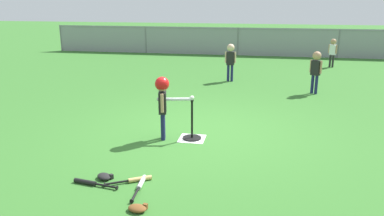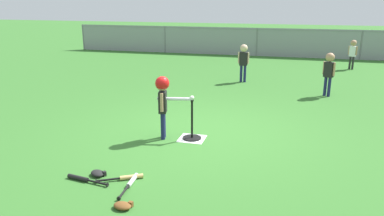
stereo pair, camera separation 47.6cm
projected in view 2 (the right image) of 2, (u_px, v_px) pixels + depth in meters
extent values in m
plane|color=#336B28|center=(203.00, 133.00, 6.81)|extent=(60.00, 60.00, 0.00)
cube|color=white|center=(192.00, 138.00, 6.52)|extent=(0.44, 0.44, 0.01)
cylinder|color=black|center=(192.00, 138.00, 6.52)|extent=(0.32, 0.32, 0.03)
cylinder|color=black|center=(192.00, 119.00, 6.42)|extent=(0.04, 0.04, 0.67)
cylinder|color=black|center=(192.00, 100.00, 6.33)|extent=(0.06, 0.06, 0.02)
sphere|color=white|center=(192.00, 98.00, 6.32)|extent=(0.07, 0.07, 0.07)
cylinder|color=#191E4C|center=(164.00, 124.00, 6.53)|extent=(0.07, 0.07, 0.47)
cylinder|color=#191E4C|center=(163.00, 126.00, 6.43)|extent=(0.07, 0.07, 0.47)
cube|color=black|center=(163.00, 102.00, 6.37)|extent=(0.16, 0.23, 0.36)
cylinder|color=tan|center=(164.00, 99.00, 6.48)|extent=(0.05, 0.05, 0.31)
cylinder|color=tan|center=(162.00, 103.00, 6.24)|extent=(0.05, 0.05, 0.31)
sphere|color=tan|center=(162.00, 85.00, 6.28)|extent=(0.21, 0.21, 0.21)
sphere|color=red|center=(162.00, 83.00, 6.28)|extent=(0.24, 0.24, 0.24)
cylinder|color=silver|center=(175.00, 99.00, 6.34)|extent=(0.60, 0.18, 0.06)
cylinder|color=#191E4C|center=(245.00, 74.00, 10.83)|extent=(0.07, 0.07, 0.48)
cylinder|color=#191E4C|center=(241.00, 74.00, 10.86)|extent=(0.07, 0.07, 0.48)
cube|color=black|center=(243.00, 59.00, 10.72)|extent=(0.22, 0.14, 0.37)
cylinder|color=beige|center=(248.00, 58.00, 10.68)|extent=(0.05, 0.05, 0.32)
cylinder|color=beige|center=(239.00, 58.00, 10.76)|extent=(0.05, 0.05, 0.32)
sphere|color=beige|center=(244.00, 48.00, 10.64)|extent=(0.21, 0.21, 0.21)
cylinder|color=#262626|center=(353.00, 63.00, 12.74)|extent=(0.07, 0.07, 0.44)
cylinder|color=#262626|center=(350.00, 63.00, 12.80)|extent=(0.07, 0.07, 0.44)
cube|color=white|center=(353.00, 51.00, 12.66)|extent=(0.23, 0.19, 0.34)
cylinder|color=tan|center=(357.00, 51.00, 12.58)|extent=(0.05, 0.05, 0.29)
cylinder|color=tan|center=(349.00, 50.00, 12.73)|extent=(0.05, 0.05, 0.29)
sphere|color=tan|center=(354.00, 43.00, 12.58)|extent=(0.19, 0.19, 0.19)
cylinder|color=#191E4C|center=(329.00, 87.00, 9.24)|extent=(0.07, 0.07, 0.48)
cylinder|color=#191E4C|center=(325.00, 86.00, 9.32)|extent=(0.07, 0.07, 0.48)
cube|color=black|center=(329.00, 70.00, 9.16)|extent=(0.25, 0.22, 0.37)
cylinder|color=tan|center=(334.00, 69.00, 9.06)|extent=(0.05, 0.05, 0.32)
cylinder|color=tan|center=(324.00, 68.00, 9.25)|extent=(0.05, 0.05, 0.32)
sphere|color=tan|center=(330.00, 57.00, 9.08)|extent=(0.21, 0.21, 0.21)
cylinder|color=silver|center=(132.00, 180.00, 4.97)|extent=(0.08, 0.32, 0.06)
cylinder|color=black|center=(124.00, 192.00, 4.67)|extent=(0.05, 0.32, 0.03)
cylinder|color=black|center=(119.00, 198.00, 4.52)|extent=(0.05, 0.02, 0.05)
cylinder|color=#DBB266|center=(132.00, 177.00, 5.06)|extent=(0.30, 0.20, 0.06)
cylinder|color=black|center=(108.00, 180.00, 4.99)|extent=(0.28, 0.18, 0.03)
cylinder|color=black|center=(96.00, 181.00, 4.95)|extent=(0.04, 0.05, 0.05)
cylinder|color=black|center=(78.00, 178.00, 5.04)|extent=(0.32, 0.11, 0.06)
cylinder|color=black|center=(97.00, 182.00, 4.91)|extent=(0.32, 0.08, 0.03)
cylinder|color=black|center=(107.00, 185.00, 4.85)|extent=(0.02, 0.05, 0.05)
ellipsoid|color=brown|center=(122.00, 206.00, 4.35)|extent=(0.25, 0.20, 0.07)
cube|color=brown|center=(131.00, 204.00, 4.39)|extent=(0.06, 0.05, 0.06)
ellipsoid|color=black|center=(97.00, 173.00, 5.16)|extent=(0.27, 0.26, 0.07)
cube|color=black|center=(104.00, 173.00, 5.15)|extent=(0.06, 0.06, 0.06)
cylinder|color=slate|center=(83.00, 37.00, 17.60)|extent=(0.06, 0.06, 1.15)
cylinder|color=slate|center=(165.00, 39.00, 16.61)|extent=(0.06, 0.06, 1.15)
cylinder|color=slate|center=(257.00, 42.00, 15.63)|extent=(0.06, 0.06, 1.15)
cylinder|color=slate|center=(361.00, 45.00, 14.65)|extent=(0.06, 0.06, 1.15)
cube|color=gray|center=(257.00, 29.00, 15.49)|extent=(16.00, 0.03, 0.03)
cube|color=gray|center=(257.00, 42.00, 15.63)|extent=(16.00, 0.01, 1.15)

